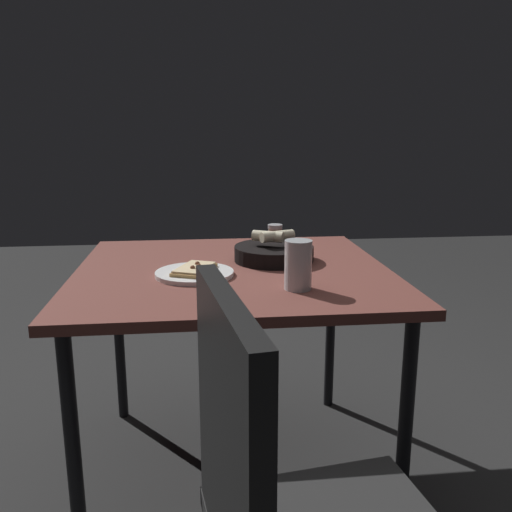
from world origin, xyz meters
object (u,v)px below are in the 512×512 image
object	(u,v)px
pizza_plate	(195,272)
pepper_shaker	(275,236)
dining_table	(233,287)
beer_glass	(298,268)
bread_basket	(274,252)

from	to	relation	value
pizza_plate	pepper_shaker	bearing A→B (deg)	-36.86
dining_table	beer_glass	distance (m)	0.33
pizza_plate	pepper_shaker	size ratio (longest dim) A/B	2.98
dining_table	bread_basket	xyz separation A→B (m)	(0.08, -0.15, 0.10)
pepper_shaker	pizza_plate	bearing A→B (deg)	143.14
dining_table	bread_basket	distance (m)	0.20
beer_glass	dining_table	bearing A→B (deg)	33.21
pizza_plate	bread_basket	xyz separation A→B (m)	(0.17, -0.27, 0.02)
bread_basket	pepper_shaker	size ratio (longest dim) A/B	3.34
pizza_plate	bread_basket	bearing A→B (deg)	-58.74
beer_glass	bread_basket	bearing A→B (deg)	3.37
pizza_plate	bread_basket	distance (m)	0.32
beer_glass	pepper_shaker	distance (m)	0.60
dining_table	pepper_shaker	size ratio (longest dim) A/B	12.39
bread_basket	beer_glass	size ratio (longest dim) A/B	1.93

